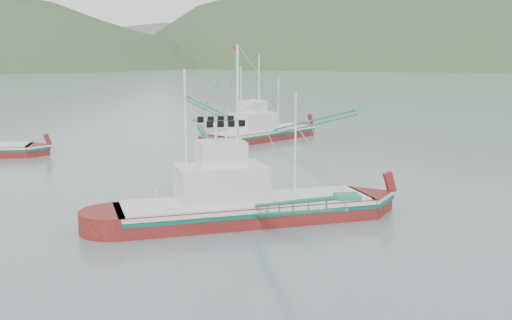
{
  "coord_description": "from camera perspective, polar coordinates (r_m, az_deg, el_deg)",
  "views": [
    {
      "loc": [
        -3.53,
        -39.53,
        11.16
      ],
      "look_at": [
        0.0,
        6.0,
        3.2
      ],
      "focal_mm": 45.0,
      "sensor_mm": 36.0,
      "label": 1
    }
  ],
  "objects": [
    {
      "name": "main_boat",
      "position": [
        41.62,
        -1.12,
        -2.5
      ],
      "size": [
        17.37,
        30.02,
        12.32
      ],
      "rotation": [
        0.0,
        0.0,
        0.22
      ],
      "color": "maroon",
      "rests_on": "ground"
    },
    {
      "name": "ground",
      "position": [
        41.23,
        0.65,
        -5.82
      ],
      "size": [
        1200.0,
        1200.0,
        0.0
      ],
      "primitive_type": "plane",
      "color": "slate",
      "rests_on": "ground"
    },
    {
      "name": "bg_boat_far",
      "position": [
        78.96,
        0.47,
        3.55
      ],
      "size": [
        22.78,
        23.88,
        11.37
      ],
      "rotation": [
        0.0,
        0.0,
        0.74
      ],
      "color": "maroon",
      "rests_on": "ground"
    },
    {
      "name": "ridge_distant",
      "position": [
        600.58,
        -1.25,
        8.82
      ],
      "size": [
        960.0,
        400.0,
        240.0
      ],
      "primitive_type": "ellipsoid",
      "color": "slate",
      "rests_on": "ground"
    }
  ]
}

